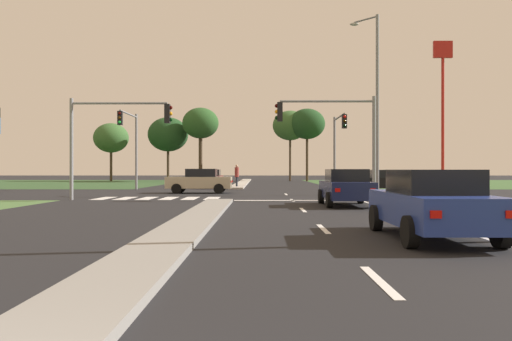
# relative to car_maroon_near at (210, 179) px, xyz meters

# --- Properties ---
(ground_plane) EXTENTS (200.00, 200.00, 0.00)m
(ground_plane) POSITION_rel_car_maroon_near_xyz_m (2.25, -9.67, -0.79)
(ground_plane) COLOR black
(grass_verge_far_left) EXTENTS (35.00, 35.00, 0.01)m
(grass_verge_far_left) POSITION_rel_car_maroon_near_xyz_m (-23.25, 14.83, -0.79)
(grass_verge_far_left) COLOR #2D4C28
(grass_verge_far_left) RESTS_ON ground
(grass_verge_far_right) EXTENTS (35.00, 35.00, 0.01)m
(grass_verge_far_right) POSITION_rel_car_maroon_near_xyz_m (27.75, 14.83, -0.79)
(grass_verge_far_right) COLOR #385B2D
(grass_verge_far_right) RESTS_ON ground
(median_island_near) EXTENTS (1.20, 22.00, 0.14)m
(median_island_near) POSITION_rel_car_maroon_near_xyz_m (2.25, -28.67, -0.72)
(median_island_near) COLOR gray
(median_island_near) RESTS_ON ground
(median_island_far) EXTENTS (1.20, 36.00, 0.14)m
(median_island_far) POSITION_rel_car_maroon_near_xyz_m (2.25, 15.33, -0.72)
(median_island_far) COLOR #ADA89E
(median_island_far) RESTS_ON ground
(lane_dash_near) EXTENTS (0.14, 2.00, 0.01)m
(lane_dash_near) POSITION_rel_car_maroon_near_xyz_m (5.75, -34.49, -0.79)
(lane_dash_near) COLOR silver
(lane_dash_near) RESTS_ON ground
(lane_dash_second) EXTENTS (0.14, 2.00, 0.01)m
(lane_dash_second) POSITION_rel_car_maroon_near_xyz_m (5.75, -28.49, -0.79)
(lane_dash_second) COLOR silver
(lane_dash_second) RESTS_ON ground
(lane_dash_third) EXTENTS (0.14, 2.00, 0.01)m
(lane_dash_third) POSITION_rel_car_maroon_near_xyz_m (5.75, -22.49, -0.79)
(lane_dash_third) COLOR silver
(lane_dash_third) RESTS_ON ground
(lane_dash_fourth) EXTENTS (0.14, 2.00, 0.01)m
(lane_dash_fourth) POSITION_rel_car_maroon_near_xyz_m (5.75, -16.49, -0.79)
(lane_dash_fourth) COLOR silver
(lane_dash_fourth) RESTS_ON ground
(lane_dash_fifth) EXTENTS (0.14, 2.00, 0.01)m
(lane_dash_fifth) POSITION_rel_car_maroon_near_xyz_m (5.75, -10.49, -0.79)
(lane_dash_fifth) COLOR silver
(lane_dash_fifth) RESTS_ON ground
(edge_line_right) EXTENTS (0.14, 24.00, 0.01)m
(edge_line_right) POSITION_rel_car_maroon_near_xyz_m (9.10, -27.67, -0.79)
(edge_line_right) COLOR silver
(edge_line_right) RESTS_ON ground
(stop_bar_near) EXTENTS (6.40, 0.50, 0.01)m
(stop_bar_near) POSITION_rel_car_maroon_near_xyz_m (6.05, -16.67, -0.79)
(stop_bar_near) COLOR silver
(stop_bar_near) RESTS_ON ground
(crosswalk_bar_near) EXTENTS (0.70, 2.80, 0.01)m
(crosswalk_bar_near) POSITION_rel_car_maroon_near_xyz_m (-4.15, -14.87, -0.79)
(crosswalk_bar_near) COLOR silver
(crosswalk_bar_near) RESTS_ON ground
(crosswalk_bar_second) EXTENTS (0.70, 2.80, 0.01)m
(crosswalk_bar_second) POSITION_rel_car_maroon_near_xyz_m (-3.00, -14.87, -0.79)
(crosswalk_bar_second) COLOR silver
(crosswalk_bar_second) RESTS_ON ground
(crosswalk_bar_third) EXTENTS (0.70, 2.80, 0.01)m
(crosswalk_bar_third) POSITION_rel_car_maroon_near_xyz_m (-1.85, -14.87, -0.79)
(crosswalk_bar_third) COLOR silver
(crosswalk_bar_third) RESTS_ON ground
(crosswalk_bar_fourth) EXTENTS (0.70, 2.80, 0.01)m
(crosswalk_bar_fourth) POSITION_rel_car_maroon_near_xyz_m (-0.70, -14.87, -0.79)
(crosswalk_bar_fourth) COLOR silver
(crosswalk_bar_fourth) RESTS_ON ground
(crosswalk_bar_fifth) EXTENTS (0.70, 2.80, 0.01)m
(crosswalk_bar_fifth) POSITION_rel_car_maroon_near_xyz_m (0.45, -14.87, -0.79)
(crosswalk_bar_fifth) COLOR silver
(crosswalk_bar_fifth) RESTS_ON ground
(crosswalk_bar_sixth) EXTENTS (0.70, 2.80, 0.01)m
(crosswalk_bar_sixth) POSITION_rel_car_maroon_near_xyz_m (1.60, -14.87, -0.79)
(crosswalk_bar_sixth) COLOR silver
(crosswalk_bar_sixth) RESTS_ON ground
(car_maroon_near) EXTENTS (2.08, 4.30, 1.55)m
(car_maroon_near) POSITION_rel_car_maroon_near_xyz_m (0.00, 0.00, 0.00)
(car_maroon_near) COLOR maroon
(car_maroon_near) RESTS_ON ground
(car_beige_second) EXTENTS (4.22, 2.03, 1.58)m
(car_beige_second) POSITION_rel_car_maroon_near_xyz_m (0.22, -8.87, 0.02)
(car_beige_second) COLOR #BCAD8E
(car_beige_second) RESTS_ON ground
(car_blue_third) EXTENTS (1.97, 4.47, 1.52)m
(car_blue_third) POSITION_rel_car_maroon_near_xyz_m (7.90, -30.25, -0.01)
(car_blue_third) COLOR navy
(car_blue_third) RESTS_ON ground
(car_navy_fourth) EXTENTS (1.99, 4.18, 1.55)m
(car_navy_fourth) POSITION_rel_car_maroon_near_xyz_m (7.77, -20.15, -0.00)
(car_navy_fourth) COLOR #161E47
(car_navy_fourth) RESTS_ON ground
(car_black_fifth) EXTENTS (4.21, 2.08, 1.51)m
(car_black_fifth) POSITION_rel_car_maroon_near_xyz_m (12.24, -8.33, -0.02)
(car_black_fifth) COLOR black
(car_black_fifth) RESTS_ON ground
(traffic_signal_near_left) EXTENTS (5.18, 0.32, 5.11)m
(traffic_signal_near_left) POSITION_rel_car_maroon_near_xyz_m (-3.37, -16.27, 2.78)
(traffic_signal_near_left) COLOR gray
(traffic_signal_near_left) RESTS_ON ground
(traffic_signal_far_right) EXTENTS (0.32, 4.79, 5.57)m
(traffic_signal_far_right) POSITION_rel_car_maroon_near_xyz_m (9.85, -4.80, 3.06)
(traffic_signal_far_right) COLOR gray
(traffic_signal_far_right) RESTS_ON ground
(traffic_signal_near_right) EXTENTS (5.07, 0.32, 5.20)m
(traffic_signal_near_right) POSITION_rel_car_maroon_near_xyz_m (7.94, -16.27, 2.84)
(traffic_signal_near_right) COLOR gray
(traffic_signal_near_right) RESTS_ON ground
(traffic_signal_far_left) EXTENTS (0.32, 4.81, 5.80)m
(traffic_signal_far_left) POSITION_rel_car_maroon_near_xyz_m (-5.35, -4.78, 3.21)
(traffic_signal_far_left) COLOR gray
(traffic_signal_far_left) RESTS_ON ground
(street_lamp_second) EXTENTS (1.54, 1.53, 10.91)m
(street_lamp_second) POSITION_rel_car_maroon_near_xyz_m (11.15, -10.94, 5.20)
(street_lamp_second) COLOR gray
(street_lamp_second) RESTS_ON ground
(pedestrian_at_median) EXTENTS (0.34, 0.34, 1.82)m
(pedestrian_at_median) POSITION_rel_car_maroon_near_xyz_m (2.22, 0.19, 0.46)
(pedestrian_at_median) COLOR #232833
(pedestrian_at_median) RESTS_ON median_island_far
(fastfood_pole_sign) EXTENTS (1.80, 0.40, 13.79)m
(fastfood_pole_sign) POSITION_rel_car_maroon_near_xyz_m (21.59, 6.46, 9.09)
(fastfood_pole_sign) COLOR red
(fastfood_pole_sign) RESTS_ON ground
(treeline_near) EXTENTS (4.66, 4.66, 7.79)m
(treeline_near) POSITION_rel_car_maroon_near_xyz_m (-15.90, 25.78, 5.00)
(treeline_near) COLOR #423323
(treeline_near) RESTS_ON ground
(treeline_second) EXTENTS (5.35, 5.35, 8.51)m
(treeline_second) POSITION_rel_car_maroon_near_xyz_m (-8.11, 25.22, 5.42)
(treeline_second) COLOR #423323
(treeline_second) RESTS_ON ground
(treeline_third) EXTENTS (4.64, 4.64, 9.47)m
(treeline_third) POSITION_rel_car_maroon_near_xyz_m (-3.46, 22.64, 6.64)
(treeline_third) COLOR #423323
(treeline_third) RESTS_ON ground
(treeline_fourth) EXTENTS (4.74, 4.74, 9.59)m
(treeline_fourth) POSITION_rel_car_maroon_near_xyz_m (10.39, 24.67, 6.75)
(treeline_fourth) COLOR #423323
(treeline_fourth) RESTS_ON ground
(treeline_fifth) EXTENTS (4.69, 4.69, 9.46)m
(treeline_fifth) POSITION_rel_car_maroon_near_xyz_m (8.22, 25.87, 6.65)
(treeline_fifth) COLOR #423323
(treeline_fifth) RESTS_ON ground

